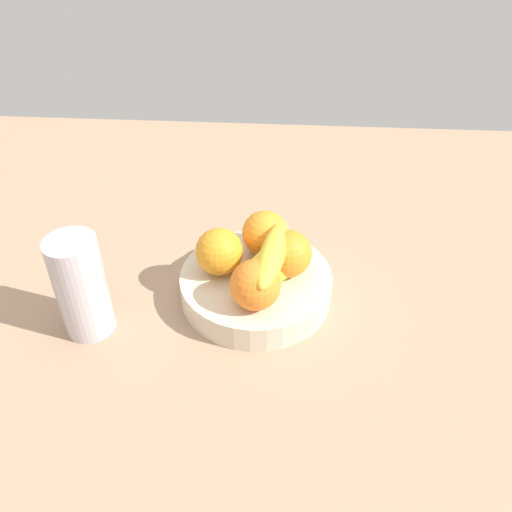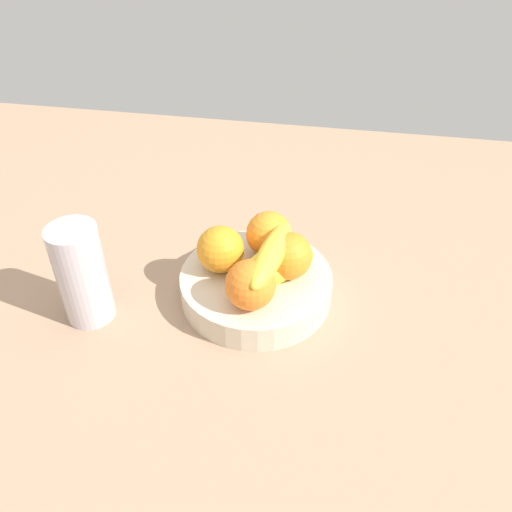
{
  "view_description": "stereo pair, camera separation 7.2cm",
  "coord_description": "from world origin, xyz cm",
  "px_view_note": "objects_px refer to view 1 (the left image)",
  "views": [
    {
      "loc": [
        -7.54,
        65.59,
        62.46
      ],
      "look_at": [
        -2.92,
        -1.34,
        8.75
      ],
      "focal_mm": 37.34,
      "sensor_mm": 36.0,
      "label": 1
    },
    {
      "loc": [
        -14.68,
        64.71,
        62.46
      ],
      "look_at": [
        -2.92,
        -1.34,
        8.75
      ],
      "focal_mm": 37.34,
      "sensor_mm": 36.0,
      "label": 2
    }
  ],
  "objects_px": {
    "banana_bunch": "(272,262)",
    "thermos_tumbler": "(81,287)",
    "orange_front_right": "(255,285)",
    "orange_back_left": "(265,233)",
    "orange_front_left": "(219,252)",
    "fruit_bowl": "(256,285)",
    "orange_center": "(288,254)"
  },
  "relations": [
    {
      "from": "orange_front_right",
      "to": "thermos_tumbler",
      "type": "relative_size",
      "value": 0.46
    },
    {
      "from": "orange_front_left",
      "to": "banana_bunch",
      "type": "xyz_separation_m",
      "value": [
        -0.09,
        0.02,
        0.0
      ]
    },
    {
      "from": "banana_bunch",
      "to": "orange_back_left",
      "type": "bearing_deg",
      "value": -79.1
    },
    {
      "from": "orange_back_left",
      "to": "thermos_tumbler",
      "type": "bearing_deg",
      "value": 29.71
    },
    {
      "from": "fruit_bowl",
      "to": "orange_center",
      "type": "distance_m",
      "value": 0.08
    },
    {
      "from": "orange_front_right",
      "to": "orange_back_left",
      "type": "height_order",
      "value": "same"
    },
    {
      "from": "orange_back_left",
      "to": "thermos_tumbler",
      "type": "relative_size",
      "value": 0.46
    },
    {
      "from": "orange_front_left",
      "to": "orange_front_right",
      "type": "height_order",
      "value": "same"
    },
    {
      "from": "orange_front_left",
      "to": "orange_back_left",
      "type": "relative_size",
      "value": 1.0
    },
    {
      "from": "fruit_bowl",
      "to": "orange_center",
      "type": "height_order",
      "value": "orange_center"
    },
    {
      "from": "orange_center",
      "to": "thermos_tumbler",
      "type": "distance_m",
      "value": 0.33
    },
    {
      "from": "fruit_bowl",
      "to": "thermos_tumbler",
      "type": "xyz_separation_m",
      "value": [
        0.26,
        0.09,
        0.06
      ]
    },
    {
      "from": "orange_back_left",
      "to": "orange_front_right",
      "type": "bearing_deg",
      "value": 86.92
    },
    {
      "from": "orange_front_right",
      "to": "thermos_tumbler",
      "type": "xyz_separation_m",
      "value": [
        0.26,
        0.02,
        -0.0
      ]
    },
    {
      "from": "orange_back_left",
      "to": "fruit_bowl",
      "type": "bearing_deg",
      "value": 80.27
    },
    {
      "from": "orange_front_left",
      "to": "thermos_tumbler",
      "type": "relative_size",
      "value": 0.46
    },
    {
      "from": "fruit_bowl",
      "to": "orange_front_left",
      "type": "bearing_deg",
      "value": -7.48
    },
    {
      "from": "fruit_bowl",
      "to": "thermos_tumbler",
      "type": "relative_size",
      "value": 1.48
    },
    {
      "from": "banana_bunch",
      "to": "thermos_tumbler",
      "type": "height_order",
      "value": "thermos_tumbler"
    },
    {
      "from": "orange_back_left",
      "to": "banana_bunch",
      "type": "distance_m",
      "value": 0.08
    },
    {
      "from": "orange_front_right",
      "to": "orange_front_left",
      "type": "bearing_deg",
      "value": -50.1
    },
    {
      "from": "orange_front_left",
      "to": "thermos_tumbler",
      "type": "distance_m",
      "value": 0.22
    },
    {
      "from": "orange_front_left",
      "to": "thermos_tumbler",
      "type": "bearing_deg",
      "value": 26.35
    },
    {
      "from": "banana_bunch",
      "to": "orange_center",
      "type": "bearing_deg",
      "value": -133.07
    },
    {
      "from": "orange_front_left",
      "to": "orange_back_left",
      "type": "distance_m",
      "value": 0.09
    },
    {
      "from": "orange_front_right",
      "to": "orange_center",
      "type": "relative_size",
      "value": 1.0
    },
    {
      "from": "orange_center",
      "to": "orange_back_left",
      "type": "bearing_deg",
      "value": -52.82
    },
    {
      "from": "banana_bunch",
      "to": "thermos_tumbler",
      "type": "bearing_deg",
      "value": 14.59
    },
    {
      "from": "fruit_bowl",
      "to": "thermos_tumbler",
      "type": "distance_m",
      "value": 0.28
    },
    {
      "from": "fruit_bowl",
      "to": "orange_front_right",
      "type": "bearing_deg",
      "value": 93.14
    },
    {
      "from": "fruit_bowl",
      "to": "thermos_tumbler",
      "type": "bearing_deg",
      "value": 19.21
    },
    {
      "from": "thermos_tumbler",
      "to": "fruit_bowl",
      "type": "bearing_deg",
      "value": -160.79
    }
  ]
}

